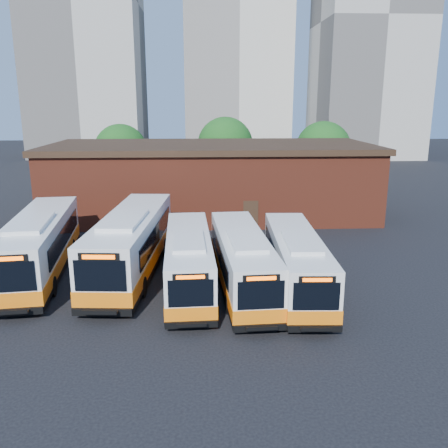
{
  "coord_description": "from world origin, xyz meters",
  "views": [
    {
      "loc": [
        -0.94,
        -22.69,
        9.96
      ],
      "look_at": [
        0.41,
        4.77,
        2.9
      ],
      "focal_mm": 38.0,
      "sensor_mm": 36.0,
      "label": 1
    }
  ],
  "objects_px": {
    "bus_west": "(132,245)",
    "bus_midwest": "(189,262)",
    "bus_farwest": "(40,247)",
    "bus_east": "(296,264)",
    "bus_mideast": "(242,263)",
    "transit_worker": "(296,302)"
  },
  "relations": [
    {
      "from": "bus_farwest",
      "to": "transit_worker",
      "type": "bearing_deg",
      "value": -32.0
    },
    {
      "from": "bus_east",
      "to": "bus_midwest",
      "type": "bearing_deg",
      "value": 176.6
    },
    {
      "from": "bus_east",
      "to": "transit_worker",
      "type": "xyz_separation_m",
      "value": [
        -0.69,
        -3.64,
        -0.61
      ]
    },
    {
      "from": "bus_mideast",
      "to": "bus_east",
      "type": "height_order",
      "value": "bus_mideast"
    },
    {
      "from": "bus_mideast",
      "to": "bus_west",
      "type": "bearing_deg",
      "value": 153.09
    },
    {
      "from": "bus_east",
      "to": "bus_west",
      "type": "bearing_deg",
      "value": 164.29
    },
    {
      "from": "bus_west",
      "to": "bus_midwest",
      "type": "distance_m",
      "value": 4.23
    },
    {
      "from": "bus_east",
      "to": "transit_worker",
      "type": "relative_size",
      "value": 7.06
    },
    {
      "from": "bus_farwest",
      "to": "bus_mideast",
      "type": "xyz_separation_m",
      "value": [
        11.78,
        -2.79,
        -0.2
      ]
    },
    {
      "from": "bus_mideast",
      "to": "transit_worker",
      "type": "height_order",
      "value": "bus_mideast"
    },
    {
      "from": "bus_mideast",
      "to": "transit_worker",
      "type": "xyz_separation_m",
      "value": [
        2.23,
        -3.91,
        -0.63
      ]
    },
    {
      "from": "bus_west",
      "to": "bus_midwest",
      "type": "xyz_separation_m",
      "value": [
        3.44,
        -2.45,
        -0.29
      ]
    },
    {
      "from": "transit_worker",
      "to": "bus_farwest",
      "type": "bearing_deg",
      "value": 79.76
    },
    {
      "from": "bus_midwest",
      "to": "bus_east",
      "type": "height_order",
      "value": "bus_east"
    },
    {
      "from": "bus_mideast",
      "to": "bus_east",
      "type": "relative_size",
      "value": 1.02
    },
    {
      "from": "bus_east",
      "to": "transit_worker",
      "type": "bearing_deg",
      "value": -98.26
    },
    {
      "from": "bus_east",
      "to": "bus_mideast",
      "type": "bearing_deg",
      "value": 177.36
    },
    {
      "from": "bus_farwest",
      "to": "bus_mideast",
      "type": "height_order",
      "value": "bus_farwest"
    },
    {
      "from": "bus_west",
      "to": "bus_mideast",
      "type": "relative_size",
      "value": 1.18
    },
    {
      "from": "transit_worker",
      "to": "bus_west",
      "type": "bearing_deg",
      "value": 67.39
    },
    {
      "from": "bus_farwest",
      "to": "bus_east",
      "type": "bearing_deg",
      "value": -18.19
    },
    {
      "from": "bus_farwest",
      "to": "bus_mideast",
      "type": "bearing_deg",
      "value": -19.79
    }
  ]
}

